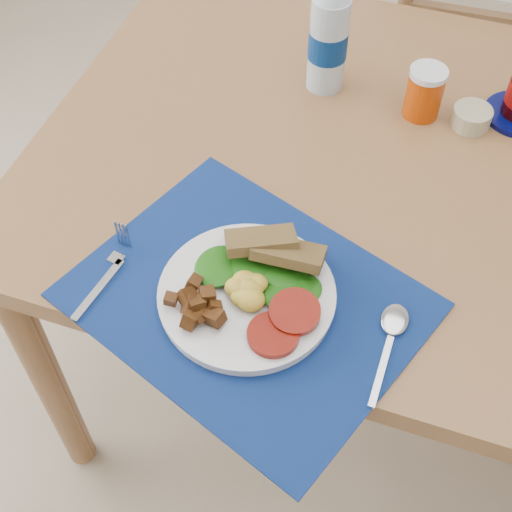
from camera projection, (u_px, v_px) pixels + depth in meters
The scene contains 10 objects.
ground at pixel (371, 463), 1.64m from camera, with size 4.00×4.00×0.00m, color gray.
table at pixel (447, 208), 1.23m from camera, with size 1.40×0.90×0.75m.
chair_far at pixel (470, 43), 1.73m from camera, with size 0.41×0.39×1.05m.
placemat at pixel (247, 300), 1.01m from camera, with size 0.46×0.36×0.00m, color black.
breakfast_plate at pixel (243, 293), 0.99m from camera, with size 0.25×0.25×0.06m.
fork at pixel (110, 269), 1.03m from camera, with size 0.03×0.17×0.00m.
spoon at pixel (390, 336), 0.96m from camera, with size 0.04×0.16×0.00m.
water_bottle at pixel (329, 36), 1.22m from camera, with size 0.07×0.07×0.23m.
juice_glass at pixel (424, 94), 1.22m from camera, with size 0.06×0.06×0.09m, color #B63804.
ramekin at pixel (471, 117), 1.22m from camera, with size 0.07×0.07×0.03m, color tan.
Camera 1 is at (-0.05, -0.68, 1.58)m, focal length 50.00 mm.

